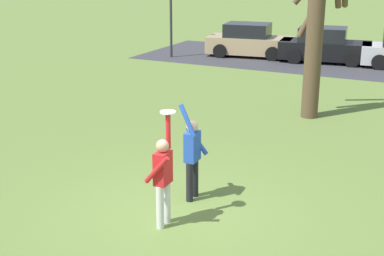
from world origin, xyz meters
TOP-DOWN VIEW (x-y plane):
  - ground_plane at (0.00, 0.00)m, footprint 120.00×120.00m
  - person_catcher at (-0.02, -0.54)m, footprint 0.49×0.55m
  - person_defender at (-0.06, 0.70)m, footprint 0.49×0.55m
  - frisbee_disc at (-0.03, -0.32)m, footprint 0.28×0.28m
  - parked_car_tan at (-4.82, 16.61)m, footprint 4.31×2.48m
  - parked_car_black at (-1.19, 16.73)m, footprint 4.31×2.48m
  - parking_strip at (-1.23, 16.65)m, footprint 17.24×6.40m
  - bare_tree_tall at (0.59, 7.58)m, footprint 1.84×1.63m
  - lamppost_by_lot at (-8.11, 14.65)m, footprint 0.28×0.28m

SIDE VIEW (x-z plane):
  - ground_plane at x=0.00m, z-range 0.00..0.00m
  - parking_strip at x=-1.23m, z-range 0.00..0.01m
  - parked_car_tan at x=-4.82m, z-range -0.07..1.52m
  - parked_car_black at x=-1.19m, z-range -0.07..1.52m
  - person_defender at x=-0.06m, z-range -0.04..2.00m
  - person_catcher at x=-0.02m, z-range -0.06..2.02m
  - frisbee_disc at x=-0.03m, z-range 2.08..2.10m
  - lamppost_by_lot at x=-8.11m, z-range 0.46..4.72m
  - bare_tree_tall at x=0.59m, z-range 0.08..5.24m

